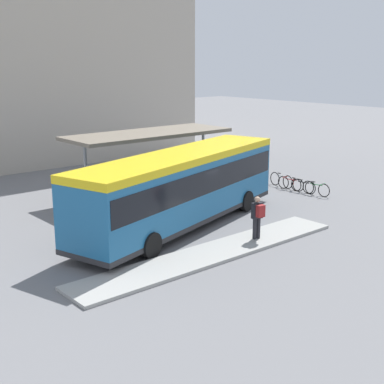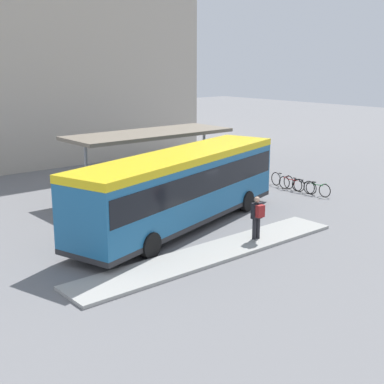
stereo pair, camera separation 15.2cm
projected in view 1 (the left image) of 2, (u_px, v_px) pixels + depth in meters
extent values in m
plane|color=slate|center=(182.00, 227.00, 22.77)|extent=(120.00, 120.00, 0.00)
cube|color=#9E9E99|center=(213.00, 253.00, 19.50)|extent=(11.66, 1.80, 0.12)
cube|color=#1E6093|center=(181.00, 186.00, 22.35)|extent=(12.08, 5.65, 2.82)
cube|color=yellow|center=(181.00, 157.00, 22.05)|extent=(12.10, 5.68, 0.30)
cube|color=black|center=(181.00, 179.00, 22.27)|extent=(11.86, 5.62, 0.99)
cube|color=black|center=(247.00, 158.00, 27.07)|extent=(0.71, 2.21, 1.09)
cube|color=#28282B|center=(181.00, 217.00, 22.67)|extent=(12.09, 5.67, 0.20)
cylinder|color=black|center=(203.00, 194.00, 26.28)|extent=(1.01, 0.54, 0.97)
cylinder|color=black|center=(246.00, 201.00, 25.02)|extent=(1.01, 0.54, 0.97)
cylinder|color=black|center=(101.00, 234.00, 20.30)|extent=(1.01, 0.54, 0.97)
cylinder|color=black|center=(151.00, 245.00, 19.04)|extent=(1.01, 0.54, 0.97)
cylinder|color=#232328|center=(255.00, 229.00, 20.75)|extent=(0.16, 0.16, 0.83)
cylinder|color=#232328|center=(258.00, 228.00, 20.85)|extent=(0.16, 0.16, 0.83)
cube|color=black|center=(257.00, 211.00, 20.62)|extent=(0.44, 0.28, 0.62)
cube|color=maroon|center=(261.00, 211.00, 20.44)|extent=(0.34, 0.24, 0.47)
sphere|color=tan|center=(257.00, 199.00, 20.52)|extent=(0.22, 0.22, 0.22)
torus|color=black|center=(324.00, 190.00, 27.63)|extent=(0.08, 0.71, 0.71)
torus|color=black|center=(308.00, 187.00, 28.31)|extent=(0.08, 0.71, 0.71)
cylinder|color=#287F3D|center=(316.00, 184.00, 27.91)|extent=(0.07, 0.75, 0.04)
cylinder|color=#287F3D|center=(313.00, 185.00, 28.05)|extent=(0.04, 0.04, 0.35)
cube|color=black|center=(314.00, 182.00, 28.01)|extent=(0.08, 0.18, 0.04)
cylinder|color=#287F3D|center=(323.00, 184.00, 27.62)|extent=(0.48, 0.06, 0.03)
torus|color=black|center=(310.00, 188.00, 28.21)|extent=(0.05, 0.69, 0.69)
torus|color=black|center=(296.00, 185.00, 28.89)|extent=(0.05, 0.69, 0.69)
cylinder|color=black|center=(303.00, 182.00, 28.50)|extent=(0.04, 0.73, 0.04)
cylinder|color=black|center=(301.00, 183.00, 28.63)|extent=(0.04, 0.04, 0.34)
cube|color=black|center=(301.00, 180.00, 28.59)|extent=(0.07, 0.18, 0.04)
cylinder|color=black|center=(309.00, 182.00, 28.21)|extent=(0.48, 0.03, 0.03)
torus|color=black|center=(283.00, 182.00, 29.45)|extent=(0.10, 0.72, 0.71)
torus|color=black|center=(298.00, 185.00, 28.79)|extent=(0.10, 0.72, 0.71)
cylinder|color=red|center=(291.00, 179.00, 29.06)|extent=(0.09, 0.76, 0.04)
cylinder|color=red|center=(294.00, 181.00, 28.96)|extent=(0.04, 0.04, 0.35)
cube|color=black|center=(294.00, 178.00, 28.91)|extent=(0.08, 0.18, 0.04)
cylinder|color=red|center=(285.00, 177.00, 29.31)|extent=(0.48, 0.07, 0.03)
torus|color=black|center=(288.00, 182.00, 29.40)|extent=(0.14, 0.76, 0.76)
torus|color=black|center=(275.00, 179.00, 30.24)|extent=(0.14, 0.76, 0.76)
cylinder|color=silver|center=(281.00, 176.00, 29.76)|extent=(0.14, 0.81, 0.04)
cylinder|color=silver|center=(279.00, 176.00, 29.92)|extent=(0.04, 0.04, 0.37)
cube|color=black|center=(279.00, 173.00, 29.88)|extent=(0.09, 0.19, 0.04)
cylinder|color=silver|center=(287.00, 176.00, 29.40)|extent=(0.48, 0.09, 0.03)
cube|color=#706656|center=(149.00, 134.00, 27.64)|extent=(8.90, 3.21, 0.18)
cylinder|color=gray|center=(86.00, 175.00, 25.63)|extent=(0.16, 0.16, 3.10)
cylinder|color=gray|center=(203.00, 157.00, 30.43)|extent=(0.16, 0.16, 3.10)
cylinder|color=slate|center=(202.00, 191.00, 27.52)|extent=(0.79, 0.79, 0.65)
sphere|color=#337F38|center=(202.00, 179.00, 27.36)|extent=(0.91, 0.91, 0.91)
cylinder|color=slate|center=(139.00, 205.00, 24.93)|extent=(0.77, 0.77, 0.64)
sphere|color=#337F38|center=(139.00, 192.00, 24.77)|extent=(0.89, 0.89, 0.89)
cube|color=#B2A899|center=(22.00, 22.00, 39.18)|extent=(20.89, 14.63, 19.18)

